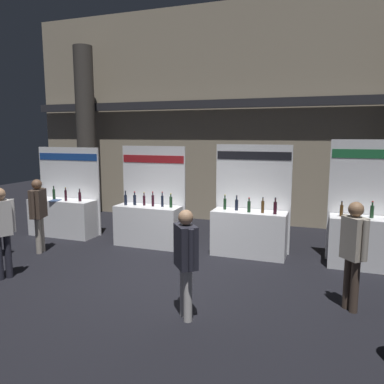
# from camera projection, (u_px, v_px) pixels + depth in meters

# --- Properties ---
(ground_plane) EXTENTS (26.70, 26.70, 0.00)m
(ground_plane) POSITION_uv_depth(u_px,v_px,m) (167.00, 277.00, 7.11)
(ground_plane) COLOR black
(hall_colonnade) EXTENTS (13.35, 1.28, 6.41)m
(hall_colonnade) POSITION_uv_depth(u_px,v_px,m) (231.00, 118.00, 11.17)
(hall_colonnade) COLOR tan
(hall_colonnade) RESTS_ON ground_plane
(exhibitor_booth_0) EXTENTS (1.86, 0.71, 2.31)m
(exhibitor_booth_0) POSITION_uv_depth(u_px,v_px,m) (64.00, 213.00, 10.00)
(exhibitor_booth_0) COLOR white
(exhibitor_booth_0) RESTS_ON ground_plane
(exhibitor_booth_1) EXTENTS (1.65, 0.66, 2.37)m
(exhibitor_booth_1) POSITION_uv_depth(u_px,v_px,m) (149.00, 221.00, 9.12)
(exhibitor_booth_1) COLOR white
(exhibitor_booth_1) RESTS_ON ground_plane
(exhibitor_booth_2) EXTENTS (1.69, 0.66, 2.43)m
(exhibitor_booth_2) POSITION_uv_depth(u_px,v_px,m) (249.00, 228.00, 8.35)
(exhibitor_booth_2) COLOR white
(exhibitor_booth_2) RESTS_ON ground_plane
(exhibitor_booth_3) EXTENTS (1.93, 0.66, 2.55)m
(exhibitor_booth_3) POSITION_uv_depth(u_px,v_px,m) (378.00, 238.00, 7.50)
(exhibitor_booth_3) COLOR white
(exhibitor_booth_3) RESTS_ON ground_plane
(visitor_1) EXTENTS (0.35, 0.56, 1.67)m
(visitor_1) POSITION_uv_depth(u_px,v_px,m) (38.00, 209.00, 8.47)
(visitor_1) COLOR #ADA393
(visitor_1) RESTS_ON ground_plane
(visitor_2) EXTENTS (0.34, 0.46, 1.70)m
(visitor_2) POSITION_uv_depth(u_px,v_px,m) (1.00, 226.00, 6.90)
(visitor_2) COLOR #23232D
(visitor_2) RESTS_ON ground_plane
(visitor_3) EXTENTS (0.39, 0.40, 1.68)m
(visitor_3) POSITION_uv_depth(u_px,v_px,m) (354.00, 247.00, 5.64)
(visitor_3) COLOR #47382D
(visitor_3) RESTS_ON ground_plane
(visitor_4) EXTENTS (0.44, 0.47, 1.61)m
(visitor_4) POSITION_uv_depth(u_px,v_px,m) (186.00, 255.00, 5.39)
(visitor_4) COLOR silver
(visitor_4) RESTS_ON ground_plane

